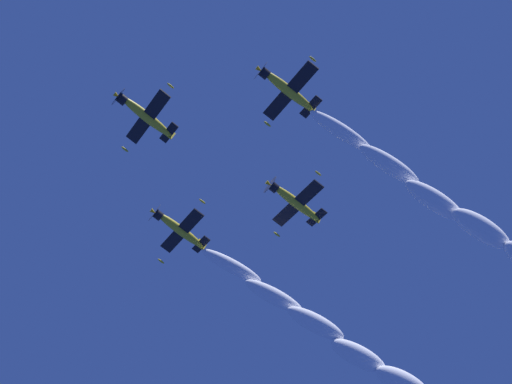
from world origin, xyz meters
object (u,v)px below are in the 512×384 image
Objects in this scene: airplane_right_wingman at (180,229)px; airplane_slot_tail at (295,201)px; airplane_lead at (145,116)px; airplane_left_wingman at (287,89)px.

airplane_right_wingman is 12.68m from airplane_slot_tail.
airplane_lead is 1.00× the size of airplane_right_wingman.
airplane_left_wingman is (13.86, -2.65, -0.13)m from airplane_lead.
airplane_right_wingman is (2.69, 13.13, 1.54)m from airplane_lead.
airplane_right_wingman is at bearing 164.05° from airplane_slot_tail.
airplane_slot_tail is (14.87, 9.65, 0.90)m from airplane_lead.
airplane_left_wingman is 19.41m from airplane_right_wingman.
airplane_right_wingman is 1.00× the size of airplane_slot_tail.
airplane_left_wingman is 1.00× the size of airplane_right_wingman.
airplane_lead is 1.00× the size of airplane_slot_tail.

